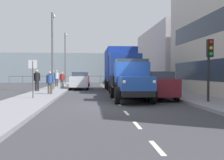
{
  "coord_description": "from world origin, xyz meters",
  "views": [
    {
      "loc": [
        1.43,
        12.29,
        1.63
      ],
      "look_at": [
        -0.37,
        -9.48,
        1.02
      ],
      "focal_mm": 40.48,
      "sensor_mm": 36.0,
      "label": 1
    }
  ],
  "objects_px": {
    "car_silver_kerbside_2": "(130,80)",
    "lorry_cargo_blue": "(121,68)",
    "car_black_kerbside_1": "(142,82)",
    "car_white_oppositeside_0": "(80,80)",
    "lamp_post_far": "(65,54)",
    "truck_vintage_blue": "(131,81)",
    "pedestrian_in_dark_coat": "(53,78)",
    "pedestrian_couple_a": "(57,77)",
    "car_red_oppositeside_1": "(82,79)",
    "street_sign": "(33,72)",
    "pedestrian_by_lamp": "(62,78)",
    "traffic_light_near": "(210,57)",
    "pedestrian_strolling": "(50,81)",
    "car_maroon_kerbside_near": "(157,85)",
    "pedestrian_couple_b": "(37,79)",
    "lamp_post_promenade": "(53,44)"
  },
  "relations": [
    {
      "from": "car_black_kerbside_1",
      "to": "pedestrian_couple_a",
      "type": "distance_m",
      "value": 11.35
    },
    {
      "from": "traffic_light_near",
      "to": "lamp_post_far",
      "type": "relative_size",
      "value": 0.46
    },
    {
      "from": "pedestrian_in_dark_coat",
      "to": "lamp_post_promenade",
      "type": "height_order",
      "value": "lamp_post_promenade"
    },
    {
      "from": "car_red_oppositeside_1",
      "to": "car_black_kerbside_1",
      "type": "bearing_deg",
      "value": 113.55
    },
    {
      "from": "truck_vintage_blue",
      "to": "street_sign",
      "type": "relative_size",
      "value": 2.51
    },
    {
      "from": "car_red_oppositeside_1",
      "to": "pedestrian_in_dark_coat",
      "type": "height_order",
      "value": "pedestrian_in_dark_coat"
    },
    {
      "from": "pedestrian_by_lamp",
      "to": "car_white_oppositeside_0",
      "type": "bearing_deg",
      "value": 158.91
    },
    {
      "from": "car_maroon_kerbside_near",
      "to": "lamp_post_far",
      "type": "relative_size",
      "value": 0.55
    },
    {
      "from": "traffic_light_near",
      "to": "street_sign",
      "type": "bearing_deg",
      "value": -16.09
    },
    {
      "from": "car_silver_kerbside_2",
      "to": "lamp_post_promenade",
      "type": "distance_m",
      "value": 8.65
    },
    {
      "from": "truck_vintage_blue",
      "to": "car_black_kerbside_1",
      "type": "distance_m",
      "value": 5.7
    },
    {
      "from": "car_red_oppositeside_1",
      "to": "traffic_light_near",
      "type": "height_order",
      "value": "traffic_light_near"
    },
    {
      "from": "car_red_oppositeside_1",
      "to": "lamp_post_far",
      "type": "distance_m",
      "value": 5.15
    },
    {
      "from": "car_maroon_kerbside_near",
      "to": "lamp_post_promenade",
      "type": "relative_size",
      "value": 0.57
    },
    {
      "from": "car_red_oppositeside_1",
      "to": "street_sign",
      "type": "xyz_separation_m",
      "value": [
        2.28,
        16.51,
        0.79
      ]
    },
    {
      "from": "car_white_oppositeside_0",
      "to": "pedestrian_strolling",
      "type": "distance_m",
      "value": 7.59
    },
    {
      "from": "pedestrian_couple_a",
      "to": "street_sign",
      "type": "xyz_separation_m",
      "value": [
        -0.36,
        12.84,
        0.49
      ]
    },
    {
      "from": "car_silver_kerbside_2",
      "to": "pedestrian_by_lamp",
      "type": "xyz_separation_m",
      "value": [
        7.0,
        -0.54,
        0.17
      ]
    },
    {
      "from": "pedestrian_strolling",
      "to": "lorry_cargo_blue",
      "type": "bearing_deg",
      "value": -139.84
    },
    {
      "from": "traffic_light_near",
      "to": "lamp_post_far",
      "type": "bearing_deg",
      "value": -66.83
    },
    {
      "from": "truck_vintage_blue",
      "to": "pedestrian_in_dark_coat",
      "type": "relative_size",
      "value": 3.19
    },
    {
      "from": "car_black_kerbside_1",
      "to": "pedestrian_in_dark_coat",
      "type": "xyz_separation_m",
      "value": [
        7.63,
        -4.19,
        0.3
      ]
    },
    {
      "from": "car_white_oppositeside_0",
      "to": "traffic_light_near",
      "type": "xyz_separation_m",
      "value": [
        -7.22,
        12.98,
        1.58
      ]
    },
    {
      "from": "car_silver_kerbside_2",
      "to": "lorry_cargo_blue",
      "type": "bearing_deg",
      "value": 64.48
    },
    {
      "from": "lorry_cargo_blue",
      "to": "car_black_kerbside_1",
      "type": "xyz_separation_m",
      "value": [
        -1.35,
        2.95,
        -1.18
      ]
    },
    {
      "from": "car_white_oppositeside_0",
      "to": "car_red_oppositeside_1",
      "type": "bearing_deg",
      "value": -90.0
    },
    {
      "from": "lamp_post_far",
      "to": "car_white_oppositeside_0",
      "type": "bearing_deg",
      "value": 104.08
    },
    {
      "from": "street_sign",
      "to": "traffic_light_near",
      "type": "bearing_deg",
      "value": 163.91
    },
    {
      "from": "car_black_kerbside_1",
      "to": "car_white_oppositeside_0",
      "type": "bearing_deg",
      "value": -47.32
    },
    {
      "from": "car_white_oppositeside_0",
      "to": "lorry_cargo_blue",
      "type": "bearing_deg",
      "value": 145.14
    },
    {
      "from": "truck_vintage_blue",
      "to": "pedestrian_in_dark_coat",
      "type": "bearing_deg",
      "value": -58.37
    },
    {
      "from": "lorry_cargo_blue",
      "to": "lamp_post_promenade",
      "type": "height_order",
      "value": "lamp_post_promenade"
    },
    {
      "from": "street_sign",
      "to": "pedestrian_couple_a",
      "type": "bearing_deg",
      "value": -88.41
    },
    {
      "from": "lamp_post_far",
      "to": "car_black_kerbside_1",
      "type": "bearing_deg",
      "value": 116.66
    },
    {
      "from": "car_black_kerbside_1",
      "to": "pedestrian_couple_b",
      "type": "relative_size",
      "value": 2.63
    },
    {
      "from": "lorry_cargo_blue",
      "to": "pedestrian_by_lamp",
      "type": "xyz_separation_m",
      "value": [
        5.65,
        -3.37,
        -1.01
      ]
    },
    {
      "from": "lorry_cargo_blue",
      "to": "car_maroon_kerbside_near",
      "type": "xyz_separation_m",
      "value": [
        -1.35,
        7.67,
        -1.18
      ]
    },
    {
      "from": "pedestrian_couple_b",
      "to": "traffic_light_near",
      "type": "distance_m",
      "value": 13.5
    },
    {
      "from": "truck_vintage_blue",
      "to": "pedestrian_by_lamp",
      "type": "xyz_separation_m",
      "value": [
        5.3,
        -11.76,
        -0.11
      ]
    },
    {
      "from": "lamp_post_far",
      "to": "street_sign",
      "type": "bearing_deg",
      "value": 90.23
    },
    {
      "from": "lorry_cargo_blue",
      "to": "pedestrian_by_lamp",
      "type": "height_order",
      "value": "lorry_cargo_blue"
    },
    {
      "from": "car_maroon_kerbside_near",
      "to": "pedestrian_strolling",
      "type": "xyz_separation_m",
      "value": [
        6.93,
        -2.96,
        0.19
      ]
    },
    {
      "from": "car_white_oppositeside_0",
      "to": "pedestrian_couple_a",
      "type": "xyz_separation_m",
      "value": [
        2.64,
        -2.6,
        0.3
      ]
    },
    {
      "from": "pedestrian_in_dark_coat",
      "to": "traffic_light_near",
      "type": "height_order",
      "value": "traffic_light_near"
    },
    {
      "from": "pedestrian_by_lamp",
      "to": "lamp_post_far",
      "type": "height_order",
      "value": "lamp_post_far"
    },
    {
      "from": "car_white_oppositeside_0",
      "to": "traffic_light_near",
      "type": "height_order",
      "value": "traffic_light_near"
    },
    {
      "from": "car_maroon_kerbside_near",
      "to": "car_black_kerbside_1",
      "type": "relative_size",
      "value": 0.84
    },
    {
      "from": "car_maroon_kerbside_near",
      "to": "lamp_post_promenade",
      "type": "distance_m",
      "value": 10.95
    },
    {
      "from": "traffic_light_near",
      "to": "pedestrian_by_lamp",
      "type": "bearing_deg",
      "value": -56.54
    },
    {
      "from": "car_white_oppositeside_0",
      "to": "pedestrian_couple_a",
      "type": "height_order",
      "value": "pedestrian_couple_a"
    }
  ]
}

